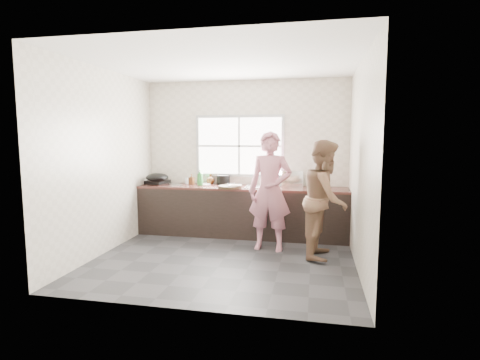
% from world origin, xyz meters
% --- Properties ---
extents(floor, '(3.60, 3.20, 0.01)m').
position_xyz_m(floor, '(0.00, 0.00, -0.01)').
color(floor, '#29292B').
rests_on(floor, ground).
extents(ceiling, '(3.60, 3.20, 0.01)m').
position_xyz_m(ceiling, '(0.00, 0.00, 2.71)').
color(ceiling, silver).
rests_on(ceiling, wall_back).
extents(wall_back, '(3.60, 0.01, 2.70)m').
position_xyz_m(wall_back, '(0.00, 1.60, 1.35)').
color(wall_back, beige).
rests_on(wall_back, ground).
extents(wall_left, '(0.01, 3.20, 2.70)m').
position_xyz_m(wall_left, '(-1.80, 0.00, 1.35)').
color(wall_left, beige).
rests_on(wall_left, ground).
extents(wall_right, '(0.01, 3.20, 2.70)m').
position_xyz_m(wall_right, '(1.80, 0.00, 1.35)').
color(wall_right, beige).
rests_on(wall_right, ground).
extents(wall_front, '(3.60, 0.01, 2.70)m').
position_xyz_m(wall_front, '(0.00, -1.60, 1.35)').
color(wall_front, silver).
rests_on(wall_front, ground).
extents(cabinet, '(3.60, 0.62, 0.82)m').
position_xyz_m(cabinet, '(0.00, 1.29, 0.41)').
color(cabinet, black).
rests_on(cabinet, floor).
extents(countertop, '(3.60, 0.64, 0.04)m').
position_xyz_m(countertop, '(0.00, 1.29, 0.84)').
color(countertop, '#3B1D18').
rests_on(countertop, cabinet).
extents(sink, '(0.55, 0.45, 0.02)m').
position_xyz_m(sink, '(0.35, 1.29, 0.86)').
color(sink, silver).
rests_on(sink, countertop).
extents(faucet, '(0.02, 0.02, 0.30)m').
position_xyz_m(faucet, '(0.35, 1.49, 1.01)').
color(faucet, silver).
rests_on(faucet, countertop).
extents(window_frame, '(1.60, 0.05, 1.10)m').
position_xyz_m(window_frame, '(-0.10, 1.59, 1.55)').
color(window_frame, '#9EA0A5').
rests_on(window_frame, wall_back).
extents(window_glazing, '(1.50, 0.01, 1.00)m').
position_xyz_m(window_glazing, '(-0.10, 1.57, 1.55)').
color(window_glazing, white).
rests_on(window_glazing, window_frame).
extents(woman, '(0.64, 0.45, 1.68)m').
position_xyz_m(woman, '(0.58, 0.58, 0.84)').
color(woman, '#BA6F80').
rests_on(woman, floor).
extents(person_side, '(0.74, 0.89, 1.67)m').
position_xyz_m(person_side, '(1.39, 0.39, 0.84)').
color(person_side, brown).
rests_on(person_side, floor).
extents(cutting_board, '(0.50, 0.50, 0.04)m').
position_xyz_m(cutting_board, '(-0.16, 1.08, 0.88)').
color(cutting_board, black).
rests_on(cutting_board, countertop).
extents(cleaver, '(0.19, 0.10, 0.01)m').
position_xyz_m(cleaver, '(-0.21, 1.34, 0.90)').
color(cleaver, '#A6A9AD').
rests_on(cleaver, cutting_board).
extents(bowl_mince, '(0.24, 0.24, 0.06)m').
position_xyz_m(bowl_mince, '(-0.08, 1.08, 0.89)').
color(bowl_mince, white).
rests_on(bowl_mince, countertop).
extents(bowl_crabs, '(0.25, 0.25, 0.07)m').
position_xyz_m(bowl_crabs, '(0.56, 1.08, 0.89)').
color(bowl_crabs, white).
rests_on(bowl_crabs, countertop).
extents(bowl_held, '(0.22, 0.22, 0.06)m').
position_xyz_m(bowl_held, '(0.51, 1.08, 0.89)').
color(bowl_held, white).
rests_on(bowl_held, countertop).
extents(black_pot, '(0.29, 0.29, 0.17)m').
position_xyz_m(black_pot, '(-0.38, 1.52, 0.94)').
color(black_pot, black).
rests_on(black_pot, countertop).
extents(plate_food, '(0.22, 0.22, 0.02)m').
position_xyz_m(plate_food, '(-0.69, 1.40, 0.87)').
color(plate_food, white).
rests_on(plate_food, countertop).
extents(bottle_green, '(0.12, 0.12, 0.29)m').
position_xyz_m(bottle_green, '(-0.75, 1.30, 1.01)').
color(bottle_green, '#287C32').
rests_on(bottle_green, countertop).
extents(bottle_brown_tall, '(0.09, 0.09, 0.17)m').
position_xyz_m(bottle_brown_tall, '(-0.95, 1.41, 0.95)').
color(bottle_brown_tall, '#4C2913').
rests_on(bottle_brown_tall, countertop).
extents(bottle_brown_short, '(0.15, 0.15, 0.17)m').
position_xyz_m(bottle_brown_short, '(-0.62, 1.52, 0.95)').
color(bottle_brown_short, '#482912').
rests_on(bottle_brown_short, countertop).
extents(glass_jar, '(0.09, 0.09, 0.11)m').
position_xyz_m(glass_jar, '(-1.07, 1.52, 0.91)').
color(glass_jar, white).
rests_on(glass_jar, countertop).
extents(burner, '(0.46, 0.46, 0.06)m').
position_xyz_m(burner, '(-1.64, 1.43, 0.89)').
color(burner, black).
rests_on(burner, countertop).
extents(wok, '(0.53, 0.53, 0.15)m').
position_xyz_m(wok, '(-1.52, 1.21, 1.00)').
color(wok, black).
rests_on(wok, burner).
extents(dish_rack, '(0.44, 0.37, 0.28)m').
position_xyz_m(dish_rack, '(0.82, 1.47, 1.00)').
color(dish_rack, white).
rests_on(dish_rack, countertop).
extents(pot_lid_left, '(0.25, 0.25, 0.01)m').
position_xyz_m(pot_lid_left, '(-1.27, 1.41, 0.87)').
color(pot_lid_left, '#B0B3B7').
rests_on(pot_lid_left, countertop).
extents(pot_lid_right, '(0.25, 0.25, 0.01)m').
position_xyz_m(pot_lid_right, '(-1.16, 1.19, 0.87)').
color(pot_lid_right, silver).
rests_on(pot_lid_right, countertop).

